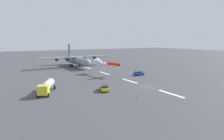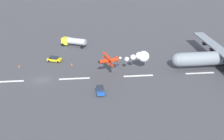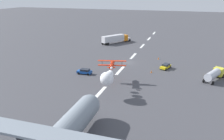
{
  "view_description": "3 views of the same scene",
  "coord_description": "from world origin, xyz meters",
  "px_view_note": "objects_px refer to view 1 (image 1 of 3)",
  "views": [
    {
      "loc": [
        -38.38,
        35.19,
        12.97
      ],
      "look_at": [
        15.55,
        2.48,
        2.87
      ],
      "focal_mm": 29.29,
      "sensor_mm": 36.0,
      "label": 1
    },
    {
      "loc": [
        10.63,
        -75.8,
        35.14
      ],
      "look_at": [
        18.52,
        0.0,
        2.03
      ],
      "focal_mm": 50.47,
      "sensor_mm": 36.0,
      "label": 2
    },
    {
      "loc": [
        71.59,
        18.28,
        22.74
      ],
      "look_at": [
        17.69,
        0.44,
        3.18
      ],
      "focal_mm": 36.91,
      "sensor_mm": 36.0,
      "label": 3
    }
  ],
  "objects_px": {
    "fuel_tanker_truck": "(47,86)",
    "traffic_cone_far": "(106,84)",
    "cargo_transport_plane": "(77,60)",
    "traffic_cone_near": "(138,97)",
    "stunt_biplane_red": "(100,62)",
    "airport_staff_sedan": "(104,88)",
    "followme_car_yellow": "(139,73)"
  },
  "relations": [
    {
      "from": "followme_car_yellow",
      "to": "traffic_cone_far",
      "type": "bearing_deg",
      "value": 111.1
    },
    {
      "from": "cargo_transport_plane",
      "to": "traffic_cone_far",
      "type": "xyz_separation_m",
      "value": [
        -41.01,
        6.48,
        -2.96
      ]
    },
    {
      "from": "traffic_cone_near",
      "to": "traffic_cone_far",
      "type": "xyz_separation_m",
      "value": [
        14.96,
        -0.12,
        0.0
      ]
    },
    {
      "from": "stunt_biplane_red",
      "to": "followme_car_yellow",
      "type": "relative_size",
      "value": 3.41
    },
    {
      "from": "stunt_biplane_red",
      "to": "traffic_cone_far",
      "type": "xyz_separation_m",
      "value": [
        -17.5,
        7.18,
        -4.24
      ]
    },
    {
      "from": "cargo_transport_plane",
      "to": "airport_staff_sedan",
      "type": "bearing_deg",
      "value": 167.78
    },
    {
      "from": "fuel_tanker_truck",
      "to": "traffic_cone_far",
      "type": "relative_size",
      "value": 11.61
    },
    {
      "from": "fuel_tanker_truck",
      "to": "followme_car_yellow",
      "type": "height_order",
      "value": "fuel_tanker_truck"
    },
    {
      "from": "cargo_transport_plane",
      "to": "airport_staff_sedan",
      "type": "height_order",
      "value": "cargo_transport_plane"
    },
    {
      "from": "fuel_tanker_truck",
      "to": "followme_car_yellow",
      "type": "xyz_separation_m",
      "value": [
        6.57,
        -35.01,
        -0.92
      ]
    },
    {
      "from": "followme_car_yellow",
      "to": "cargo_transport_plane",
      "type": "bearing_deg",
      "value": 18.92
    },
    {
      "from": "airport_staff_sedan",
      "to": "traffic_cone_far",
      "type": "relative_size",
      "value": 6.08
    },
    {
      "from": "stunt_biplane_red",
      "to": "fuel_tanker_truck",
      "type": "bearing_deg",
      "value": 125.37
    },
    {
      "from": "stunt_biplane_red",
      "to": "traffic_cone_far",
      "type": "bearing_deg",
      "value": 157.69
    },
    {
      "from": "traffic_cone_near",
      "to": "stunt_biplane_red",
      "type": "bearing_deg",
      "value": -12.68
    },
    {
      "from": "cargo_transport_plane",
      "to": "stunt_biplane_red",
      "type": "bearing_deg",
      "value": -178.3
    },
    {
      "from": "traffic_cone_near",
      "to": "followme_car_yellow",
      "type": "bearing_deg",
      "value": -39.75
    },
    {
      "from": "cargo_transport_plane",
      "to": "traffic_cone_far",
      "type": "height_order",
      "value": "cargo_transport_plane"
    },
    {
      "from": "traffic_cone_far",
      "to": "fuel_tanker_truck",
      "type": "bearing_deg",
      "value": 88.53
    },
    {
      "from": "fuel_tanker_truck",
      "to": "traffic_cone_far",
      "type": "height_order",
      "value": "fuel_tanker_truck"
    },
    {
      "from": "cargo_transport_plane",
      "to": "traffic_cone_near",
      "type": "relative_size",
      "value": 49.27
    },
    {
      "from": "stunt_biplane_red",
      "to": "fuel_tanker_truck",
      "type": "distance_m",
      "value": 29.63
    },
    {
      "from": "stunt_biplane_red",
      "to": "followme_car_yellow",
      "type": "distance_m",
      "value": 15.65
    },
    {
      "from": "followme_car_yellow",
      "to": "traffic_cone_far",
      "type": "height_order",
      "value": "followme_car_yellow"
    },
    {
      "from": "airport_staff_sedan",
      "to": "traffic_cone_far",
      "type": "height_order",
      "value": "airport_staff_sedan"
    },
    {
      "from": "fuel_tanker_truck",
      "to": "stunt_biplane_red",
      "type": "bearing_deg",
      "value": -54.63
    },
    {
      "from": "followme_car_yellow",
      "to": "traffic_cone_near",
      "type": "height_order",
      "value": "followme_car_yellow"
    },
    {
      "from": "traffic_cone_far",
      "to": "traffic_cone_near",
      "type": "bearing_deg",
      "value": 179.54
    },
    {
      "from": "airport_staff_sedan",
      "to": "followme_car_yellow",
      "type": "bearing_deg",
      "value": -60.56
    },
    {
      "from": "traffic_cone_near",
      "to": "traffic_cone_far",
      "type": "distance_m",
      "value": 14.96
    },
    {
      "from": "cargo_transport_plane",
      "to": "airport_staff_sedan",
      "type": "relative_size",
      "value": 8.1
    },
    {
      "from": "followme_car_yellow",
      "to": "traffic_cone_far",
      "type": "relative_size",
      "value": 5.65
    }
  ]
}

